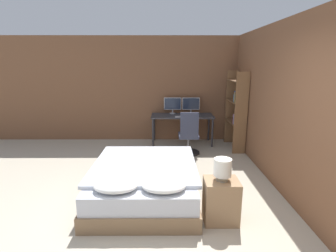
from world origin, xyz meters
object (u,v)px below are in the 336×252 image
Objects in this scene: office_chair at (189,138)px; desk at (182,118)px; keyboard at (183,117)px; monitor_right at (191,104)px; monitor_left at (173,104)px; bed at (145,181)px; nightstand at (221,201)px; bookshelf at (237,107)px; computer_mouse at (194,116)px; bedside_lamp at (223,168)px.

desk is at bearing 97.02° from office_chair.
desk is at bearing 90.00° from keyboard.
monitor_right reaches higher than desk.
office_chair is (0.10, -0.82, -0.27)m from desk.
keyboard is (0.24, -0.47, -0.23)m from monitor_left.
bed is 3.14m from monitor_left.
nightstand is at bearing -85.39° from office_chair.
monitor_left is (-0.55, 3.64, 0.69)m from nightstand.
nightstand is at bearing -81.44° from monitor_left.
bookshelf reaches higher than monitor_right.
desk is at bearing -135.29° from monitor_right.
monitor_left is 1.00× the size of monitor_right.
bed reaches higher than nightstand.
nightstand is at bearing -84.81° from desk.
bookshelf is at bearing 49.62° from bed.
monitor_right is at bearing 82.56° from office_chair.
keyboard is at bearing 180.00° from computer_mouse.
nightstand is 2.60m from office_chair.
bookshelf reaches higher than bedside_lamp.
bookshelf is at bearing -19.05° from desk.
nightstand is 3.21m from computer_mouse.
monitor_right is (0.24, 0.24, 0.32)m from desk.
monitor_left is at bearing 135.29° from desk.
monitor_right is at bearing 72.09° from bed.
bookshelf reaches higher than computer_mouse.
office_chair is at bearing -80.23° from keyboard.
monitor_right is at bearing 94.60° from computer_mouse.
nightstand is 0.58× the size of office_chair.
computer_mouse is (0.04, -0.47, -0.22)m from monitor_right.
monitor_right is (-0.07, 3.64, 0.23)m from bedside_lamp.
monitor_right is 1.22m from bookshelf.
monitor_right is 1.22m from office_chair.
keyboard is (-0.24, -0.47, -0.23)m from monitor_right.
bedside_lamp is 3.18m from computer_mouse.
office_chair reaches higher than keyboard.
monitor_right is 0.52m from computer_mouse.
computer_mouse is (0.28, -0.23, 0.10)m from desk.
monitor_left is at bearing 80.66° from bed.
bedside_lamp is at bearing -84.81° from desk.
bookshelf is (1.26, -0.20, 0.27)m from keyboard.
office_chair is at bearing 66.87° from bed.
desk is 1.38m from bookshelf.
computer_mouse is (-0.03, 3.17, 0.47)m from nightstand.
bedside_lamp is at bearing -31.14° from bed.
nightstand is 3.21m from bookshelf.
computer_mouse is (0.28, 0.00, 0.01)m from keyboard.
bedside_lamp is (1.04, -0.63, 0.48)m from bed.
office_chair is 0.54× the size of bookshelf.
bookshelf is (0.98, -0.20, 0.26)m from computer_mouse.
bedside_lamp reaches higher than bed.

